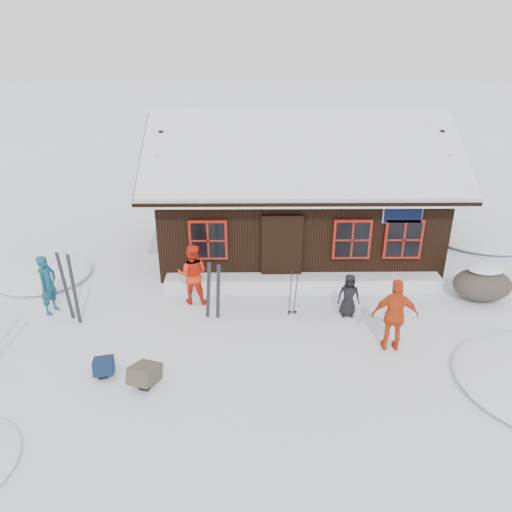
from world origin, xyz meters
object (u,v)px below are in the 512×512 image
object	(u,v)px
skier_teal	(48,285)
skier_crouched	(349,295)
boulder	(482,283)
skier_orange_right	(395,315)
backpack_blue	(104,369)
ski_poles	(293,294)
skier_orange_left	(193,274)
backpack_olive	(145,377)

from	to	relation	value
skier_teal	skier_crouched	size ratio (longest dim) A/B	1.39
skier_crouched	boulder	xyz separation A→B (m)	(3.69, 0.80, -0.11)
skier_orange_right	boulder	size ratio (longest dim) A/B	1.14
skier_teal	skier_crouched	distance (m)	7.47
boulder	backpack_blue	world-z (taller)	boulder
skier_crouched	ski_poles	bearing A→B (deg)	-178.04
skier_orange_left	ski_poles	bearing A→B (deg)	169.34
skier_orange_right	backpack_olive	distance (m)	5.47
skier_crouched	backpack_olive	bearing A→B (deg)	-147.30
skier_orange_right	skier_crouched	xyz separation A→B (m)	(-0.73, 1.45, -0.31)
backpack_blue	backpack_olive	xyz separation A→B (m)	(0.91, -0.32, 0.03)
ski_poles	backpack_olive	xyz separation A→B (m)	(-3.18, -2.65, -0.41)
skier_orange_left	backpack_blue	bearing A→B (deg)	67.16
ski_poles	backpack_blue	bearing A→B (deg)	-150.34
skier_teal	backpack_blue	world-z (taller)	skier_teal
boulder	backpack_blue	bearing A→B (deg)	-161.24
backpack_blue	skier_teal	bearing A→B (deg)	115.65
skier_orange_right	backpack_blue	distance (m)	6.31
skier_teal	boulder	distance (m)	11.17
skier_orange_left	skier_orange_right	bearing A→B (deg)	159.56
skier_orange_left	backpack_olive	world-z (taller)	skier_orange_left
skier_orange_right	backpack_blue	size ratio (longest dim) A/B	3.25
skier_teal	backpack_olive	world-z (taller)	skier_teal
skier_orange_right	backpack_olive	bearing A→B (deg)	18.06
skier_teal	skier_orange_right	distance (m)	8.36
boulder	ski_poles	bearing A→B (deg)	-171.24
skier_orange_right	skier_crouched	size ratio (longest dim) A/B	1.55
ski_poles	backpack_blue	size ratio (longest dim) A/B	2.32
skier_teal	ski_poles	bearing A→B (deg)	-77.60
skier_crouched	backpack_blue	world-z (taller)	skier_crouched
skier_crouched	backpack_blue	distance (m)	5.96
skier_teal	skier_orange_left	bearing A→B (deg)	-67.93
skier_orange_left	backpack_blue	distance (m)	3.46
skier_orange_left	skier_crouched	size ratio (longest dim) A/B	1.46
skier_orange_right	backpack_blue	xyz separation A→B (m)	(-6.21, -0.86, -0.72)
skier_orange_right	skier_teal	bearing A→B (deg)	-6.02
skier_teal	backpack_blue	distance (m)	3.28
skier_teal	skier_orange_left	world-z (taller)	skier_orange_left
skier_orange_left	skier_orange_right	xyz separation A→B (m)	(4.65, -2.16, 0.05)
skier_orange_left	skier_orange_right	world-z (taller)	skier_orange_right
skier_orange_right	boulder	xyz separation A→B (m)	(2.96, 2.25, -0.42)
skier_teal	skier_crouched	bearing A→B (deg)	-77.39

